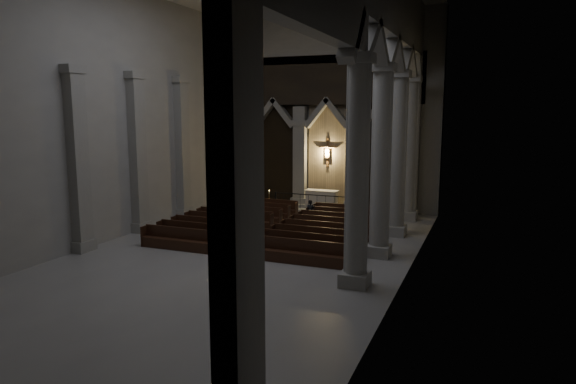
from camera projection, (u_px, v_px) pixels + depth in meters
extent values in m
plane|color=gray|center=(247.00, 252.00, 22.46)|extent=(24.00, 24.00, 0.00)
cube|color=#99968F|center=(329.00, 113.00, 32.53)|extent=(14.00, 0.10, 12.00)
cube|color=#99968F|center=(111.00, 113.00, 24.08)|extent=(0.10, 24.00, 12.00)
cube|color=#99968F|center=(415.00, 114.00, 18.96)|extent=(0.10, 24.00, 12.00)
cube|color=gray|center=(250.00, 155.00, 34.49)|extent=(0.80, 0.50, 6.40)
cube|color=gray|center=(250.00, 198.00, 34.95)|extent=(1.05, 0.70, 0.50)
cube|color=gray|center=(249.00, 122.00, 34.15)|extent=(1.00, 0.65, 0.35)
cube|color=gray|center=(300.00, 156.00, 33.17)|extent=(0.80, 0.50, 6.40)
cube|color=gray|center=(300.00, 201.00, 33.63)|extent=(1.05, 0.70, 0.50)
cube|color=gray|center=(300.00, 123.00, 32.83)|extent=(1.00, 0.65, 0.35)
cube|color=gray|center=(354.00, 158.00, 31.85)|extent=(0.80, 0.50, 6.40)
cube|color=gray|center=(353.00, 205.00, 32.32)|extent=(1.05, 0.70, 0.50)
cube|color=gray|center=(355.00, 123.00, 31.52)|extent=(1.00, 0.65, 0.35)
cube|color=gray|center=(413.00, 160.00, 30.54)|extent=(0.80, 0.50, 6.40)
cube|color=gray|center=(411.00, 209.00, 31.00)|extent=(1.05, 0.70, 0.50)
cube|color=gray|center=(414.00, 124.00, 30.20)|extent=(1.00, 0.65, 0.35)
cube|color=black|center=(276.00, 151.00, 34.10)|extent=(2.60, 0.15, 7.00)
cube|color=#988262|center=(328.00, 152.00, 32.79)|extent=(2.60, 0.15, 7.00)
cube|color=black|center=(384.00, 154.00, 31.47)|extent=(2.60, 0.15, 7.00)
cube|color=black|center=(327.00, 80.00, 31.76)|extent=(12.00, 0.50, 3.00)
cube|color=gray|center=(239.00, 135.00, 34.57)|extent=(1.60, 0.50, 9.00)
cube|color=gray|center=(428.00, 139.00, 30.04)|extent=(1.60, 0.50, 9.00)
cube|color=gray|center=(328.00, 38.00, 31.36)|extent=(14.00, 0.50, 3.00)
plane|color=#FFDE72|center=(328.00, 152.00, 32.76)|extent=(1.50, 0.00, 1.50)
cube|color=#56371D|center=(328.00, 152.00, 32.68)|extent=(0.13, 0.08, 1.80)
cube|color=#56371D|center=(328.00, 147.00, 32.62)|extent=(1.10, 0.08, 0.13)
cube|color=tan|center=(327.00, 153.00, 32.63)|extent=(0.26, 0.10, 0.60)
sphere|color=tan|center=(327.00, 147.00, 32.57)|extent=(0.17, 0.17, 0.17)
cylinder|color=tan|center=(323.00, 147.00, 32.67)|extent=(0.45, 0.08, 0.08)
cylinder|color=tan|center=(331.00, 147.00, 32.48)|extent=(0.45, 0.08, 0.08)
cube|color=gray|center=(408.00, 215.00, 29.13)|extent=(1.00, 1.00, 0.50)
cylinder|color=gray|center=(410.00, 149.00, 28.54)|extent=(0.70, 0.70, 7.50)
cube|color=gray|center=(413.00, 79.00, 27.93)|extent=(0.95, 0.95, 0.35)
cube|color=gray|center=(395.00, 230.00, 25.46)|extent=(1.00, 1.00, 0.50)
cylinder|color=gray|center=(398.00, 155.00, 24.87)|extent=(0.70, 0.70, 7.50)
cube|color=gray|center=(400.00, 74.00, 24.27)|extent=(0.95, 0.95, 0.35)
cube|color=gray|center=(378.00, 251.00, 21.79)|extent=(1.00, 1.00, 0.50)
cylinder|color=gray|center=(381.00, 163.00, 21.20)|extent=(0.70, 0.70, 7.50)
cube|color=gray|center=(384.00, 67.00, 20.60)|extent=(0.95, 0.95, 0.35)
cube|color=gray|center=(355.00, 279.00, 18.12)|extent=(1.00, 1.00, 0.50)
cylinder|color=gray|center=(357.00, 174.00, 17.53)|extent=(0.70, 0.70, 7.50)
cube|color=gray|center=(360.00, 58.00, 16.93)|extent=(0.95, 0.95, 0.35)
cube|color=gray|center=(415.00, 137.00, 30.19)|extent=(0.55, 1.20, 9.20)
cube|color=gray|center=(237.00, 197.00, 9.27)|extent=(0.55, 1.20, 9.20)
cube|color=gray|center=(218.00, 201.00, 33.61)|extent=(0.60, 1.00, 0.50)
cube|color=gray|center=(217.00, 144.00, 33.02)|extent=(0.50, 0.80, 7.50)
cube|color=gray|center=(216.00, 83.00, 32.41)|extent=(0.60, 1.00, 0.35)
cube|color=gray|center=(185.00, 212.00, 29.94)|extent=(0.60, 1.00, 0.50)
cube|color=gray|center=(182.00, 148.00, 29.35)|extent=(0.50, 0.80, 7.50)
cube|color=gray|center=(180.00, 80.00, 28.74)|extent=(0.60, 1.00, 0.35)
cube|color=gray|center=(141.00, 227.00, 26.27)|extent=(0.60, 1.00, 0.50)
cube|color=gray|center=(138.00, 154.00, 25.68)|extent=(0.50, 0.80, 7.50)
cube|color=gray|center=(134.00, 75.00, 25.07)|extent=(0.60, 1.00, 0.35)
cube|color=gray|center=(84.00, 246.00, 22.60)|extent=(0.60, 1.00, 0.50)
cube|color=gray|center=(78.00, 161.00, 22.01)|extent=(0.50, 0.80, 7.50)
cube|color=gray|center=(72.00, 69.00, 21.40)|extent=(0.60, 1.00, 0.35)
cube|color=gray|center=(322.00, 208.00, 32.18)|extent=(8.50, 2.60, 0.15)
cube|color=beige|center=(322.00, 199.00, 32.22)|extent=(1.91, 0.74, 1.01)
cube|color=silver|center=(322.00, 190.00, 32.13)|extent=(2.07, 0.83, 0.04)
cube|color=black|center=(317.00, 195.00, 31.19)|extent=(5.48, 0.05, 0.05)
cube|color=black|center=(276.00, 200.00, 32.27)|extent=(0.09, 0.09, 1.10)
cube|color=black|center=(361.00, 206.00, 30.26)|extent=(0.09, 0.09, 1.10)
cylinder|color=black|center=(284.00, 201.00, 32.07)|extent=(0.02, 0.02, 1.01)
cylinder|color=black|center=(292.00, 202.00, 31.87)|extent=(0.02, 0.02, 1.01)
cylinder|color=black|center=(300.00, 203.00, 31.67)|extent=(0.02, 0.02, 1.01)
cylinder|color=black|center=(309.00, 203.00, 31.47)|extent=(0.02, 0.02, 1.01)
cylinder|color=black|center=(317.00, 204.00, 31.27)|extent=(0.02, 0.02, 1.01)
cylinder|color=black|center=(326.00, 204.00, 31.07)|extent=(0.02, 0.02, 1.01)
cylinder|color=black|center=(334.00, 205.00, 30.87)|extent=(0.02, 0.02, 1.01)
cylinder|color=black|center=(343.00, 206.00, 30.67)|extent=(0.02, 0.02, 1.01)
cylinder|color=black|center=(352.00, 206.00, 30.47)|extent=(0.02, 0.02, 1.01)
cylinder|color=olive|center=(269.00, 210.00, 31.85)|extent=(0.22, 0.22, 0.05)
cylinder|color=olive|center=(269.00, 202.00, 31.76)|extent=(0.03, 0.03, 1.05)
cylinder|color=olive|center=(269.00, 193.00, 31.68)|extent=(0.11, 0.11, 0.02)
cylinder|color=white|center=(269.00, 192.00, 31.67)|extent=(0.04, 0.04, 0.18)
sphere|color=#FFC459|center=(269.00, 190.00, 31.65)|extent=(0.04, 0.04, 0.04)
cylinder|color=olive|center=(356.00, 217.00, 29.65)|extent=(0.22, 0.22, 0.05)
cylinder|color=olive|center=(356.00, 209.00, 29.57)|extent=(0.03, 0.03, 1.04)
cylinder|color=olive|center=(357.00, 200.00, 29.48)|extent=(0.11, 0.11, 0.02)
cylinder|color=white|center=(357.00, 198.00, 29.47)|extent=(0.04, 0.04, 0.18)
sphere|color=#FFC459|center=(357.00, 196.00, 29.45)|extent=(0.04, 0.04, 0.04)
cube|color=black|center=(263.00, 211.00, 30.40)|extent=(4.29, 0.41, 0.46)
cube|color=black|center=(264.00, 203.00, 30.50)|extent=(4.29, 0.07, 0.51)
cube|color=black|center=(230.00, 205.00, 31.15)|extent=(0.06, 0.46, 0.92)
cube|color=black|center=(296.00, 210.00, 29.58)|extent=(0.06, 0.46, 0.92)
cube|color=black|center=(351.00, 218.00, 28.42)|extent=(4.29, 0.41, 0.46)
cube|color=black|center=(352.00, 209.00, 28.53)|extent=(4.29, 0.07, 0.51)
cube|color=black|center=(315.00, 211.00, 29.17)|extent=(0.06, 0.46, 0.92)
cube|color=black|center=(390.00, 217.00, 27.60)|extent=(0.06, 0.46, 0.92)
cube|color=black|center=(254.00, 215.00, 29.30)|extent=(4.29, 0.41, 0.46)
cube|color=black|center=(255.00, 206.00, 29.40)|extent=(4.29, 0.07, 0.51)
cube|color=black|center=(221.00, 208.00, 30.05)|extent=(0.06, 0.46, 0.92)
cube|color=black|center=(289.00, 214.00, 28.48)|extent=(0.06, 0.46, 0.92)
cube|color=black|center=(345.00, 223.00, 27.33)|extent=(4.29, 0.41, 0.46)
cube|color=black|center=(347.00, 213.00, 27.43)|extent=(4.29, 0.07, 0.51)
cube|color=black|center=(308.00, 215.00, 28.08)|extent=(0.06, 0.46, 0.92)
cube|color=black|center=(386.00, 222.00, 26.51)|extent=(0.06, 0.46, 0.92)
cube|color=black|center=(245.00, 219.00, 28.21)|extent=(4.29, 0.41, 0.46)
cube|color=black|center=(246.00, 210.00, 28.31)|extent=(4.29, 0.07, 0.51)
cube|color=black|center=(210.00, 212.00, 28.95)|extent=(0.06, 0.46, 0.92)
cube|color=black|center=(281.00, 218.00, 27.39)|extent=(0.06, 0.46, 0.92)
cube|color=black|center=(339.00, 227.00, 26.23)|extent=(4.29, 0.41, 0.46)
cube|color=black|center=(340.00, 217.00, 26.33)|extent=(4.29, 0.07, 0.51)
cube|color=black|center=(300.00, 220.00, 26.98)|extent=(0.06, 0.46, 0.92)
cube|color=black|center=(381.00, 226.00, 25.41)|extent=(0.06, 0.46, 0.92)
cube|color=black|center=(234.00, 223.00, 27.11)|extent=(4.29, 0.41, 0.46)
cube|color=black|center=(236.00, 214.00, 27.21)|extent=(4.29, 0.07, 0.51)
cube|color=black|center=(199.00, 216.00, 27.86)|extent=(0.06, 0.46, 0.92)
cube|color=black|center=(272.00, 222.00, 26.29)|extent=(0.06, 0.46, 0.92)
cube|color=black|center=(332.00, 232.00, 25.14)|extent=(4.29, 0.41, 0.46)
cube|color=black|center=(334.00, 222.00, 25.24)|extent=(4.29, 0.07, 0.51)
cube|color=black|center=(292.00, 224.00, 25.88)|extent=(0.06, 0.46, 0.92)
cube|color=black|center=(376.00, 232.00, 24.32)|extent=(0.06, 0.46, 0.92)
cube|color=black|center=(224.00, 228.00, 26.02)|extent=(4.29, 0.41, 0.46)
cube|color=black|center=(225.00, 218.00, 26.12)|extent=(4.29, 0.07, 0.51)
cube|color=black|center=(187.00, 220.00, 26.76)|extent=(0.06, 0.46, 0.92)
cube|color=black|center=(262.00, 227.00, 25.20)|extent=(0.06, 0.46, 0.92)
cube|color=black|center=(325.00, 238.00, 24.04)|extent=(4.29, 0.41, 0.46)
cube|color=black|center=(326.00, 227.00, 24.14)|extent=(4.29, 0.07, 0.51)
cube|color=black|center=(283.00, 229.00, 24.79)|extent=(0.06, 0.46, 0.92)
cube|color=black|center=(370.00, 237.00, 23.22)|extent=(0.06, 0.46, 0.92)
cube|color=black|center=(212.00, 233.00, 24.92)|extent=(4.29, 0.41, 0.46)
cube|color=black|center=(213.00, 223.00, 25.02)|extent=(4.29, 0.07, 0.51)
cube|color=black|center=(174.00, 225.00, 25.67)|extent=(0.06, 0.46, 0.92)
cube|color=black|center=(251.00, 233.00, 24.10)|extent=(0.06, 0.46, 0.92)
cube|color=black|center=(317.00, 244.00, 22.95)|extent=(4.29, 0.41, 0.46)
cube|color=black|center=(318.00, 232.00, 23.05)|extent=(4.29, 0.07, 0.51)
cube|color=black|center=(273.00, 235.00, 23.69)|extent=(0.06, 0.46, 0.92)
cube|color=black|center=(364.00, 244.00, 22.13)|extent=(0.06, 0.46, 0.92)
cube|color=black|center=(199.00, 239.00, 23.82)|extent=(4.29, 0.41, 0.46)
cube|color=black|center=(201.00, 228.00, 23.93)|extent=(4.29, 0.07, 0.51)
cube|color=black|center=(160.00, 230.00, 24.57)|extent=(0.06, 0.46, 0.92)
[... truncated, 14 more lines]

